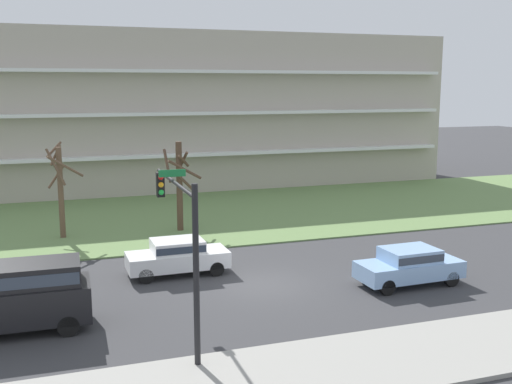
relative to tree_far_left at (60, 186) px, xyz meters
name	(u,v)px	position (x,y,z in m)	size (l,w,h in m)	color
ground	(262,284)	(7.72, -10.68, -2.89)	(160.00, 160.00, 0.00)	#38383A
sidewalk_curb_near	(352,365)	(7.72, -18.68, -2.82)	(80.00, 4.00, 0.15)	#99968E
grass_lawn_strip	(189,216)	(7.72, 3.32, -2.85)	(80.00, 16.00, 0.08)	#66844C
apartment_building	(151,110)	(7.72, 17.38, 3.28)	(48.10, 13.09, 12.33)	#B2A899
tree_far_left	(60,186)	(0.00, 0.00, 0.00)	(1.91, 1.92, 5.26)	brown
tree_left	(180,183)	(6.39, -0.44, -0.06)	(1.93, 1.83, 5.13)	#4C3828
sedan_white_near_left	(178,255)	(4.66, -8.18, -2.02)	(4.42, 1.85, 1.57)	white
sedan_blue_center_left	(409,265)	(13.50, -12.68, -2.02)	(4.45, 1.92, 1.57)	#8CB2E0
van_black_center_right	(10,293)	(-1.92, -12.68, -1.50)	(5.25, 2.13, 2.36)	black
traffic_signal_mast	(180,225)	(3.39, -15.08, 0.95)	(0.90, 6.00, 5.51)	black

